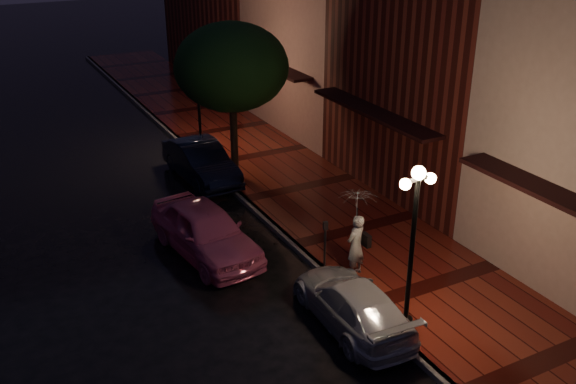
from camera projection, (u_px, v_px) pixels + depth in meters
ground at (296, 249)px, 19.75m from camera, size 120.00×120.00×0.00m
sidewalk at (357, 231)px, 20.68m from camera, size 4.50×60.00×0.15m
curb at (296, 246)px, 19.72m from camera, size 0.25×60.00×0.15m
storefront_mid at (447, 37)px, 22.08m from camera, size 5.00×8.00×11.00m
storefront_far at (327, 30)px, 28.94m from camera, size 5.00×8.00×9.00m
streetlamp_near at (413, 241)px, 14.80m from camera, size 0.96×0.36×4.31m
streetlamp_far at (198, 95)px, 26.09m from camera, size 0.96×0.36×4.31m
street_tree at (232, 70)px, 23.09m from camera, size 4.16×4.16×5.80m
pink_car at (206, 231)px, 19.14m from camera, size 2.42×4.80×1.57m
navy_car at (201, 162)px, 24.41m from camera, size 1.75×4.51×1.46m
silver_car at (352, 304)px, 15.98m from camera, size 1.89×4.24×1.21m
woman_with_umbrella at (357, 220)px, 17.42m from camera, size 1.07×1.09×2.57m
parking_meter at (325, 239)px, 18.22m from camera, size 0.14×0.12×1.40m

